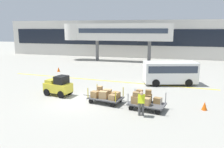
% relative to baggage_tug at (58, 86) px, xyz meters
% --- Properties ---
extents(ground_plane, '(120.00, 120.00, 0.00)m').
position_rel_baggage_tug_xyz_m(ground_plane, '(2.02, -0.79, -0.75)').
color(ground_plane, '#9E9B91').
extents(apron_lead_line, '(21.39, 1.84, 0.01)m').
position_rel_baggage_tug_xyz_m(apron_lead_line, '(1.93, 5.71, -0.75)').
color(apron_lead_line, yellow).
rests_on(apron_lead_line, ground_plane).
extents(terminal_building, '(49.64, 2.51, 6.57)m').
position_rel_baggage_tug_xyz_m(terminal_building, '(2.02, 25.18, 2.54)').
color(terminal_building, beige).
rests_on(terminal_building, ground_plane).
extents(jet_bridge, '(17.34, 3.00, 5.88)m').
position_rel_baggage_tug_xyz_m(jet_bridge, '(-0.80, 19.20, 3.79)').
color(jet_bridge, silver).
rests_on(jet_bridge, ground_plane).
extents(baggage_tug, '(2.27, 1.56, 1.58)m').
position_rel_baggage_tug_xyz_m(baggage_tug, '(0.00, 0.00, 0.00)').
color(baggage_tug, gold).
rests_on(baggage_tug, ground_plane).
extents(baggage_cart_lead, '(3.08, 1.81, 1.10)m').
position_rel_baggage_tug_xyz_m(baggage_cart_lead, '(4.09, -0.77, -0.22)').
color(baggage_cart_lead, '#4C4C4F').
rests_on(baggage_cart_lead, ground_plane).
extents(baggage_cart_middle, '(3.08, 1.81, 1.23)m').
position_rel_baggage_tug_xyz_m(baggage_cart_middle, '(6.89, -1.27, -0.17)').
color(baggage_cart_middle, '#4C4C4F').
rests_on(baggage_cart_middle, ground_plane).
extents(baggage_handler, '(0.44, 0.46, 1.56)m').
position_rel_baggage_tug_xyz_m(baggage_handler, '(6.83, -2.55, 0.11)').
color(baggage_handler, '#4C4C4C').
rests_on(baggage_handler, ground_plane).
extents(shuttle_van, '(5.14, 3.16, 2.10)m').
position_rel_baggage_tug_xyz_m(shuttle_van, '(8.36, 5.93, 0.48)').
color(shuttle_van, white).
rests_on(shuttle_van, ground_plane).
extents(safety_cone_near, '(0.36, 0.36, 0.55)m').
position_rel_baggage_tug_xyz_m(safety_cone_near, '(10.64, -0.51, -0.48)').
color(safety_cone_near, '#EA590F').
rests_on(safety_cone_near, ground_plane).
extents(safety_cone_far, '(0.36, 0.36, 0.55)m').
position_rel_baggage_tug_xyz_m(safety_cone_far, '(-4.74, 8.81, -0.48)').
color(safety_cone_far, '#EA590F').
rests_on(safety_cone_far, ground_plane).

